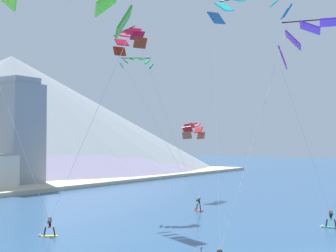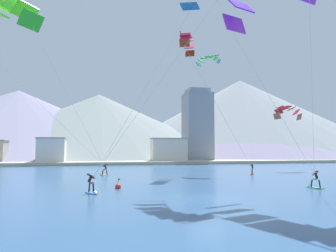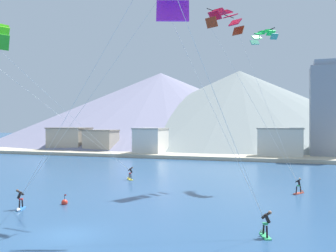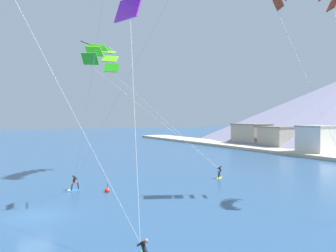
{
  "view_description": "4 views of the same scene",
  "coord_description": "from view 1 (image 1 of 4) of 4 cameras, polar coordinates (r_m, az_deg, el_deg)",
  "views": [
    {
      "loc": [
        -33.74,
        -9.11,
        8.28
      ],
      "look_at": [
        -1.45,
        13.27,
        9.55
      ],
      "focal_mm": 50.0,
      "sensor_mm": 36.0,
      "label": 1
    },
    {
      "loc": [
        -8.05,
        -22.53,
        3.6
      ],
      "look_at": [
        0.66,
        13.96,
        6.21
      ],
      "focal_mm": 35.0,
      "sensor_mm": 36.0,
      "label": 2
    },
    {
      "loc": [
        13.89,
        -20.65,
        7.22
      ],
      "look_at": [
        -0.01,
        19.91,
        6.87
      ],
      "focal_mm": 40.0,
      "sensor_mm": 36.0,
      "label": 3
    },
    {
      "loc": [
        27.17,
        -3.16,
        7.77
      ],
      "look_at": [
        -0.33,
        12.02,
        6.94
      ],
      "focal_mm": 35.0,
      "sensor_mm": 36.0,
      "label": 4
    }
  ],
  "objects": [
    {
      "name": "parafoil_kite_distant_low_drift",
      "position": [
        68.93,
        3.05,
        -0.41
      ],
      "size": [
        5.17,
        2.46,
        2.39
      ],
      "color": "#A2593B"
    },
    {
      "name": "parafoil_kite_distant_high_outer",
      "position": [
        57.03,
        -3.89,
        7.84
      ],
      "size": [
        3.6,
        3.57,
        1.48
      ],
      "color": "teal"
    },
    {
      "name": "mountain_peak_east_shoulder",
      "position": [
        146.53,
        -17.71,
        -0.26
      ],
      "size": [
        112.87,
        112.87,
        24.27
      ],
      "color": "gray",
      "rests_on": "ground"
    },
    {
      "name": "highrise_tower",
      "position": [
        88.43,
        -17.79,
        -0.87
      ],
      "size": [
        7.0,
        7.0,
        19.73
      ],
      "color": "gray",
      "rests_on": "ground"
    },
    {
      "name": "parafoil_kite_mid_center",
      "position": [
        42.57,
        19.25,
        10.15
      ],
      "size": [
        7.98,
        9.01,
        17.14
      ],
      "color": "#B22EC5"
    },
    {
      "name": "kitesurfer_near_trail",
      "position": [
        42.91,
        -14.53,
        -12.22
      ],
      "size": [
        1.43,
        1.58,
        1.72
      ],
      "color": "yellow",
      "rests_on": "ground"
    },
    {
      "name": "kitesurfer_near_lead",
      "position": [
        56.61,
        3.66,
        -9.76
      ],
      "size": [
        1.21,
        1.71,
        1.72
      ],
      "color": "#E54C33",
      "rests_on": "ground"
    },
    {
      "name": "kitesurfer_mid_center",
      "position": [
        48.22,
        18.99,
        -11.01
      ],
      "size": [
        0.95,
        1.78,
        1.74
      ],
      "color": "#33B266",
      "rests_on": "ground"
    },
    {
      "name": "parafoil_kite_far_left",
      "position": [
        41.86,
        9.92,
        14.32
      ],
      "size": [
        12.56,
        7.02,
        19.74
      ],
      "color": "#155FA1"
    },
    {
      "name": "parafoil_kite_near_lead",
      "position": [
        52.63,
        -4.7,
        10.42
      ],
      "size": [
        9.97,
        6.83,
        19.16
      ],
      "color": "#9E2F14"
    },
    {
      "name": "mountain_peak_far_spur",
      "position": [
        156.82,
        -18.63,
        1.7
      ],
      "size": [
        128.25,
        128.25,
        35.46
      ],
      "color": "gray",
      "rests_on": "ground"
    }
  ]
}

